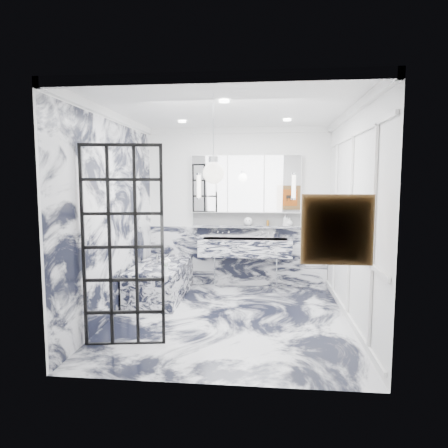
# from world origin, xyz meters

# --- Properties ---
(floor) EXTENTS (3.60, 3.60, 0.00)m
(floor) POSITION_xyz_m (0.00, 0.00, 0.00)
(floor) COLOR silver
(floor) RESTS_ON ground
(ceiling) EXTENTS (3.60, 3.60, 0.00)m
(ceiling) POSITION_xyz_m (0.00, 0.00, 2.80)
(ceiling) COLOR white
(ceiling) RESTS_ON wall_back
(wall_back) EXTENTS (3.60, 0.00, 3.60)m
(wall_back) POSITION_xyz_m (0.00, 1.80, 1.40)
(wall_back) COLOR white
(wall_back) RESTS_ON floor
(wall_front) EXTENTS (3.60, 0.00, 3.60)m
(wall_front) POSITION_xyz_m (0.00, -1.80, 1.40)
(wall_front) COLOR white
(wall_front) RESTS_ON floor
(wall_left) EXTENTS (0.00, 3.60, 3.60)m
(wall_left) POSITION_xyz_m (-1.60, 0.00, 1.40)
(wall_left) COLOR white
(wall_left) RESTS_ON floor
(wall_right) EXTENTS (0.00, 3.60, 3.60)m
(wall_right) POSITION_xyz_m (1.60, 0.00, 1.40)
(wall_right) COLOR white
(wall_right) RESTS_ON floor
(marble_clad_back) EXTENTS (3.18, 0.05, 1.05)m
(marble_clad_back) POSITION_xyz_m (0.00, 1.78, 0.53)
(marble_clad_back) COLOR silver
(marble_clad_back) RESTS_ON floor
(marble_clad_left) EXTENTS (0.02, 3.56, 2.68)m
(marble_clad_left) POSITION_xyz_m (-1.59, 0.00, 1.34)
(marble_clad_left) COLOR silver
(marble_clad_left) RESTS_ON floor
(panel_molding) EXTENTS (0.03, 3.40, 2.30)m
(panel_molding) POSITION_xyz_m (1.58, 0.00, 1.30)
(panel_molding) COLOR white
(panel_molding) RESTS_ON floor
(soap_bottle_a) EXTENTS (0.10, 0.10, 0.20)m
(soap_bottle_a) POSITION_xyz_m (0.84, 1.71, 1.19)
(soap_bottle_a) COLOR #8C5919
(soap_bottle_a) RESTS_ON ledge
(soap_bottle_b) EXTENTS (0.08, 0.08, 0.16)m
(soap_bottle_b) POSITION_xyz_m (0.88, 1.71, 1.17)
(soap_bottle_b) COLOR #4C4C51
(soap_bottle_b) RESTS_ON ledge
(soap_bottle_c) EXTENTS (0.14, 0.14, 0.14)m
(soap_bottle_c) POSITION_xyz_m (0.91, 1.71, 1.16)
(soap_bottle_c) COLOR silver
(soap_bottle_c) RESTS_ON ledge
(face_pot) EXTENTS (0.16, 0.16, 0.16)m
(face_pot) POSITION_xyz_m (0.19, 1.71, 1.17)
(face_pot) COLOR white
(face_pot) RESTS_ON ledge
(amber_bottle) EXTENTS (0.04, 0.04, 0.10)m
(amber_bottle) POSITION_xyz_m (0.54, 1.71, 1.14)
(amber_bottle) COLOR #8C5919
(amber_bottle) RESTS_ON ledge
(flower_vase) EXTENTS (0.08, 0.08, 0.12)m
(flower_vase) POSITION_xyz_m (-0.92, 0.16, 0.61)
(flower_vase) COLOR silver
(flower_vase) RESTS_ON bathtub
(crittall_door) EXTENTS (0.88, 0.17, 2.26)m
(crittall_door) POSITION_xyz_m (-1.10, -0.98, 1.13)
(crittall_door) COLOR black
(crittall_door) RESTS_ON floor
(artwork) EXTENTS (0.52, 0.05, 0.52)m
(artwork) POSITION_xyz_m (1.10, -1.76, 1.45)
(artwork) COLOR #B84212
(artwork) RESTS_ON wall_front
(pendant_light) EXTENTS (0.22, 0.22, 0.22)m
(pendant_light) POSITION_xyz_m (-0.05, -1.18, 1.95)
(pendant_light) COLOR white
(pendant_light) RESTS_ON ceiling
(trough_sink) EXTENTS (1.60, 0.45, 0.30)m
(trough_sink) POSITION_xyz_m (0.15, 1.55, 0.73)
(trough_sink) COLOR silver
(trough_sink) RESTS_ON wall_back
(ledge) EXTENTS (1.90, 0.14, 0.04)m
(ledge) POSITION_xyz_m (0.15, 1.72, 1.07)
(ledge) COLOR silver
(ledge) RESTS_ON wall_back
(subway_tile) EXTENTS (1.90, 0.03, 0.23)m
(subway_tile) POSITION_xyz_m (0.15, 1.78, 1.21)
(subway_tile) COLOR white
(subway_tile) RESTS_ON wall_back
(mirror_cabinet) EXTENTS (1.90, 0.16, 1.00)m
(mirror_cabinet) POSITION_xyz_m (0.15, 1.73, 1.82)
(mirror_cabinet) COLOR white
(mirror_cabinet) RESTS_ON wall_back
(sconce_left) EXTENTS (0.07, 0.07, 0.40)m
(sconce_left) POSITION_xyz_m (-0.67, 1.63, 1.78)
(sconce_left) COLOR white
(sconce_left) RESTS_ON mirror_cabinet
(sconce_right) EXTENTS (0.07, 0.07, 0.40)m
(sconce_right) POSITION_xyz_m (0.97, 1.63, 1.78)
(sconce_right) COLOR white
(sconce_right) RESTS_ON mirror_cabinet
(bathtub) EXTENTS (0.75, 1.65, 0.55)m
(bathtub) POSITION_xyz_m (-1.18, 0.90, 0.28)
(bathtub) COLOR silver
(bathtub) RESTS_ON floor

